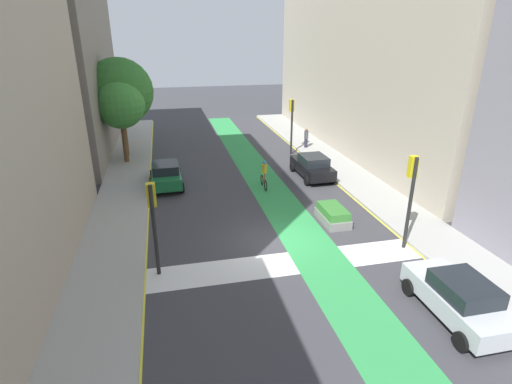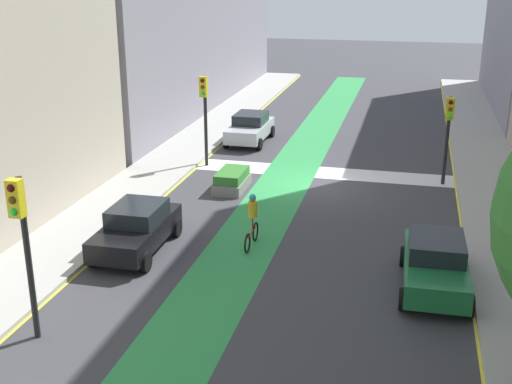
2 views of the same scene
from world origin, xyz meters
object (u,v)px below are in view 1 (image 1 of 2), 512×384
object	(u,v)px
traffic_signal_near_right	(411,185)
street_tree_near	(120,92)
car_silver_right_near	(459,298)
cyclist_in_lane	(264,174)
traffic_signal_far_right	(292,116)
car_green_left_far	(166,174)
traffic_signal_near_left	(153,212)
pedestrian_sidewalk_right_a	(306,138)
car_black_right_far	(312,166)
median_planter	(333,215)
street_tree_far	(120,105)

from	to	relation	value
traffic_signal_near_right	street_tree_near	world-z (taller)	street_tree_near
car_silver_right_near	cyclist_in_lane	bearing A→B (deg)	104.40
traffic_signal_far_right	car_green_left_far	xyz separation A→B (m)	(-10.07, -5.37, -2.27)
traffic_signal_near_right	traffic_signal_near_left	xyz separation A→B (m)	(-11.05, 0.28, -0.29)
car_green_left_far	pedestrian_sidewalk_right_a	distance (m)	13.38
traffic_signal_near_left	traffic_signal_near_right	bearing A→B (deg)	-1.47
car_black_right_far	median_planter	size ratio (longest dim) A/B	1.90
traffic_signal_near_left	car_black_right_far	size ratio (longest dim) A/B	0.92
median_planter	car_silver_right_near	bearing A→B (deg)	-81.44
car_green_left_far	traffic_signal_near_right	bearing A→B (deg)	-45.01
traffic_signal_far_right	car_silver_right_near	bearing A→B (deg)	-91.41
cyclist_in_lane	pedestrian_sidewalk_right_a	world-z (taller)	cyclist_in_lane
street_tree_near	traffic_signal_near_right	bearing A→B (deg)	-52.98
median_planter	traffic_signal_far_right	bearing A→B (deg)	82.35
car_green_left_far	cyclist_in_lane	distance (m)	6.32
traffic_signal_near_left	car_green_left_far	xyz separation A→B (m)	(0.53, 10.24, -1.95)
pedestrian_sidewalk_right_a	car_silver_right_near	bearing A→B (deg)	-95.74
cyclist_in_lane	pedestrian_sidewalk_right_a	size ratio (longest dim) A/B	1.12
street_tree_near	cyclist_in_lane	bearing A→B (deg)	-45.38
street_tree_near	median_planter	bearing A→B (deg)	-52.57
traffic_signal_near_right	street_tree_near	distance (m)	22.39
pedestrian_sidewalk_right_a	street_tree_near	distance (m)	15.25
car_green_left_far	cyclist_in_lane	bearing A→B (deg)	-16.56
traffic_signal_near_right	car_silver_right_near	distance (m)	5.49
pedestrian_sidewalk_right_a	street_tree_far	xyz separation A→B (m)	(-14.58, -0.79, 3.42)
car_green_left_far	traffic_signal_near_left	bearing A→B (deg)	-92.99
car_green_left_far	pedestrian_sidewalk_right_a	world-z (taller)	pedestrian_sidewalk_right_a
cyclist_in_lane	street_tree_near	bearing A→B (deg)	134.62
cyclist_in_lane	street_tree_far	world-z (taller)	street_tree_far
cyclist_in_lane	traffic_signal_far_right	bearing A→B (deg)	60.76
traffic_signal_near_right	median_planter	size ratio (longest dim) A/B	1.95
traffic_signal_near_right	car_black_right_far	world-z (taller)	traffic_signal_near_right
car_silver_right_near	median_planter	distance (m)	8.11
pedestrian_sidewalk_right_a	median_planter	distance (m)	14.25
traffic_signal_near_right	car_silver_right_near	xyz separation A→B (m)	(-0.96, -4.92, -2.23)
cyclist_in_lane	car_black_right_far	bearing A→B (deg)	18.96
traffic_signal_far_right	median_planter	bearing A→B (deg)	-97.65
street_tree_near	street_tree_far	bearing A→B (deg)	-87.21
cyclist_in_lane	car_silver_right_near	bearing A→B (deg)	-75.60
traffic_signal_far_right	pedestrian_sidewalk_right_a	xyz separation A→B (m)	(1.68, 1.02, -2.08)
car_silver_right_near	cyclist_in_lane	xyz separation A→B (m)	(-3.50, 13.64, 0.17)
traffic_signal_near_right	traffic_signal_far_right	size ratio (longest dim) A/B	0.99
traffic_signal_far_right	street_tree_near	bearing A→B (deg)	171.66
car_black_right_far	car_silver_right_near	world-z (taller)	same
car_black_right_far	pedestrian_sidewalk_right_a	bearing A→B (deg)	73.91
traffic_signal_near_right	traffic_signal_far_right	bearing A→B (deg)	91.62
traffic_signal_near_left	pedestrian_sidewalk_right_a	world-z (taller)	traffic_signal_near_left
traffic_signal_near_right	pedestrian_sidewalk_right_a	xyz separation A→B (m)	(1.23, 16.92, -2.04)
car_black_right_far	car_green_left_far	bearing A→B (deg)	176.90
traffic_signal_near_left	median_planter	xyz separation A→B (m)	(8.88, 2.81, -2.34)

